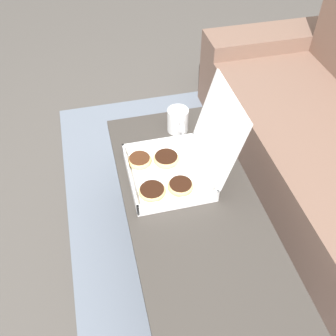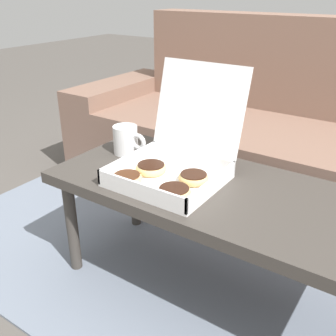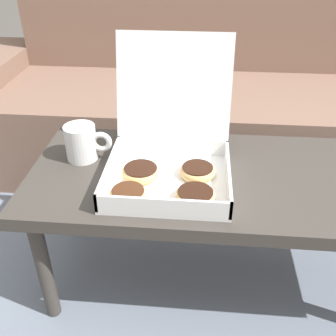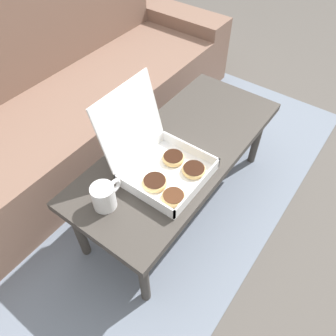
{
  "view_description": "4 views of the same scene",
  "coord_description": "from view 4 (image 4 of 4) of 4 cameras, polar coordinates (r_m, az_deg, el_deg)",
  "views": [
    {
      "loc": [
        0.87,
        -0.37,
        1.6
      ],
      "look_at": [
        -0.18,
        -0.12,
        0.49
      ],
      "focal_mm": 42.0,
      "sensor_mm": 36.0,
      "label": 1
    },
    {
      "loc": [
        0.48,
        -1.09,
        1.04
      ],
      "look_at": [
        -0.18,
        -0.12,
        0.49
      ],
      "focal_mm": 42.0,
      "sensor_mm": 36.0,
      "label": 2
    },
    {
      "loc": [
        -0.1,
        -1.02,
        1.07
      ],
      "look_at": [
        -0.18,
        -0.12,
        0.49
      ],
      "focal_mm": 42.0,
      "sensor_mm": 36.0,
      "label": 3
    },
    {
      "loc": [
        -0.92,
        -0.66,
        1.53
      ],
      "look_at": [
        -0.18,
        -0.12,
        0.49
      ],
      "focal_mm": 35.0,
      "sensor_mm": 36.0,
      "label": 4
    }
  ],
  "objects": [
    {
      "name": "ground_plane",
      "position": [
        1.9,
        0.26,
        -4.97
      ],
      "size": [
        12.0,
        12.0,
        0.0
      ],
      "primitive_type": "plane",
      "color": "#514C47"
    },
    {
      "name": "area_rug",
      "position": [
        2.03,
        -6.62,
        -0.83
      ],
      "size": [
        2.62,
        1.76,
        0.01
      ],
      "primitive_type": "cube",
      "color": "slate",
      "rests_on": "ground_plane"
    },
    {
      "name": "couch",
      "position": [
        2.13,
        -17.87,
        10.5
      ],
      "size": [
        2.5,
        0.8,
        0.9
      ],
      "color": "#7A5B4C",
      "rests_on": "ground_plane"
    },
    {
      "name": "coffee_table",
      "position": [
        1.58,
        2.09,
        2.54
      ],
      "size": [
        1.18,
        0.5,
        0.44
      ],
      "color": "#3D3833",
      "rests_on": "ground_plane"
    },
    {
      "name": "pastry_box",
      "position": [
        1.39,
        -1.03,
        0.78
      ],
      "size": [
        0.34,
        0.39,
        0.36
      ],
      "color": "white",
      "rests_on": "coffee_table"
    },
    {
      "name": "coffee_mug",
      "position": [
        1.31,
        -11.01,
        -4.83
      ],
      "size": [
        0.14,
        0.09,
        0.11
      ],
      "color": "white",
      "rests_on": "coffee_table"
    }
  ]
}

